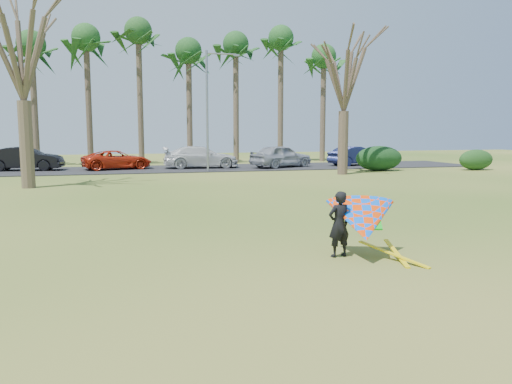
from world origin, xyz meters
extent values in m
plane|color=#255512|center=(0.00, 0.00, 0.00)|extent=(100.00, 100.00, 0.00)
cube|color=black|center=(0.00, 25.00, 0.03)|extent=(46.00, 7.00, 0.06)
cylinder|color=#4B3C2D|center=(-10.00, 31.00, 4.50)|extent=(0.48, 0.48, 9.00)
ellipsoid|color=#174119|center=(-10.00, 31.00, 9.30)|extent=(4.84, 4.84, 3.08)
cylinder|color=#4B3A2D|center=(-6.00, 31.00, 4.85)|extent=(0.48, 0.48, 9.70)
ellipsoid|color=#1B491A|center=(-6.00, 31.00, 10.00)|extent=(4.84, 4.84, 3.08)
cylinder|color=brown|center=(-2.00, 31.00, 5.20)|extent=(0.48, 0.48, 10.40)
ellipsoid|color=#1B491A|center=(-2.00, 31.00, 10.70)|extent=(4.84, 4.84, 3.08)
cylinder|color=#4D3B2E|center=(2.00, 31.00, 4.50)|extent=(0.48, 0.48, 9.00)
ellipsoid|color=#194418|center=(2.00, 31.00, 9.30)|extent=(4.84, 4.84, 3.08)
cylinder|color=brown|center=(6.00, 31.00, 4.85)|extent=(0.48, 0.48, 9.70)
ellipsoid|color=#19481C|center=(6.00, 31.00, 10.00)|extent=(4.84, 4.84, 3.08)
cylinder|color=brown|center=(10.00, 31.00, 5.20)|extent=(0.48, 0.48, 10.40)
ellipsoid|color=#1E4E1B|center=(10.00, 31.00, 10.70)|extent=(4.84, 4.84, 3.08)
cylinder|color=#46382A|center=(14.00, 31.00, 4.50)|extent=(0.48, 0.48, 9.00)
ellipsoid|color=#1B4B1A|center=(14.00, 31.00, 9.30)|extent=(4.84, 4.84, 3.08)
cylinder|color=brown|center=(-8.00, 15.00, 2.10)|extent=(0.64, 0.64, 4.20)
cylinder|color=#4D3B2E|center=(10.00, 18.00, 1.99)|extent=(0.64, 0.64, 3.99)
cylinder|color=gray|center=(2.00, 22.00, 4.00)|extent=(0.16, 0.16, 8.00)
cylinder|color=gray|center=(3.00, 22.00, 7.80)|extent=(2.00, 0.10, 0.10)
cube|color=gray|center=(4.00, 22.00, 7.75)|extent=(0.40, 0.18, 0.12)
ellipsoid|color=black|center=(13.62, 19.93, 0.86)|extent=(3.45, 1.56, 1.72)
ellipsoid|color=#173C15|center=(20.57, 18.74, 0.73)|extent=(2.62, 1.23, 1.46)
imported|color=black|center=(-9.95, 25.76, 0.86)|extent=(5.02, 2.26, 1.60)
imported|color=red|center=(-3.91, 25.30, 0.72)|extent=(5.18, 3.38, 1.32)
imported|color=silver|center=(2.00, 25.01, 0.85)|extent=(5.54, 2.49, 1.57)
imported|color=#9FA2AC|center=(7.84, 24.10, 0.90)|extent=(5.29, 3.77, 1.67)
imported|color=#1A2150|center=(14.15, 24.65, 0.80)|extent=(4.73, 2.76, 1.47)
imported|color=black|center=(1.04, -1.21, 0.73)|extent=(0.59, 0.44, 1.47)
cone|color=#055BF7|center=(1.49, -1.46, 0.85)|extent=(2.13, 2.39, 2.02)
cube|color=#0CBF19|center=(1.61, -1.54, 0.80)|extent=(0.62, 0.60, 0.24)
cube|color=yellow|center=(2.04, -1.81, 0.01)|extent=(0.85, 1.66, 0.28)
cube|color=yellow|center=(2.24, -1.61, 0.01)|extent=(0.56, 1.76, 0.22)
camera|label=1|loc=(-3.54, -11.20, 2.80)|focal=35.00mm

